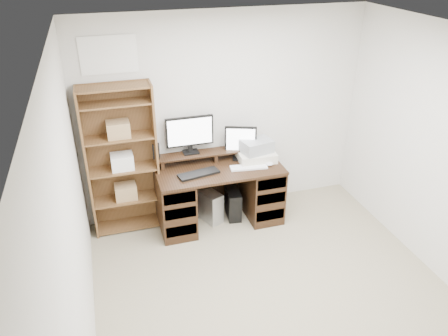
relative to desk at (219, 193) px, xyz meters
name	(u,v)px	position (x,y,z in m)	size (l,w,h in m)	color
room	(294,200)	(0.17, -1.64, 0.86)	(3.54, 4.04, 2.54)	gray
desk	(219,193)	(0.00, 0.00, 0.00)	(1.50, 0.70, 0.75)	black
riser_shelf	(214,153)	(0.00, 0.21, 0.45)	(1.40, 0.22, 0.12)	black
monitor_wide	(190,133)	(-0.28, 0.26, 0.73)	(0.57, 0.15, 0.45)	black
monitor_small	(241,141)	(0.32, 0.16, 0.59)	(0.37, 0.20, 0.42)	black
speaker	(156,151)	(-0.70, 0.22, 0.57)	(0.07, 0.07, 0.18)	black
keyboard_black	(199,174)	(-0.27, -0.11, 0.37)	(0.48, 0.16, 0.03)	black
keyboard_white	(249,167)	(0.33, -0.12, 0.37)	(0.44, 0.13, 0.02)	white
mouse	(269,164)	(0.59, -0.13, 0.38)	(0.10, 0.07, 0.04)	silver
printer	(256,156)	(0.49, 0.05, 0.42)	(0.45, 0.34, 0.11)	beige
basket	(257,146)	(0.49, 0.05, 0.55)	(0.36, 0.26, 0.15)	gray
tower_silver	(208,205)	(-0.12, 0.07, -0.19)	(0.18, 0.40, 0.40)	#ADAFB4
tower_black	(233,203)	(0.20, 0.04, -0.20)	(0.20, 0.39, 0.37)	black
bookshelf	(122,159)	(-1.10, 0.21, 0.53)	(0.80, 0.30, 1.80)	brown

